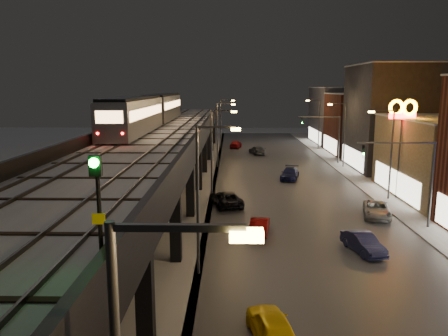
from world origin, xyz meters
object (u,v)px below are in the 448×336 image
object	(u,v)px
rail_signal	(97,188)
car_mid_dark	(257,151)
car_onc_dark	(377,210)
car_taxi	(272,328)
car_mid_silver	(226,199)
car_near_white	(260,226)
car_far_white	(236,144)
car_onc_silver	(363,244)
car_onc_white	(290,174)
subway_train	(151,110)

from	to	relation	value
rail_signal	car_mid_dark	bearing A→B (deg)	82.96
rail_signal	car_onc_dark	bearing A→B (deg)	58.53
car_taxi	car_onc_dark	xyz separation A→B (m)	(10.82, 19.08, -0.06)
car_mid_silver	car_onc_dark	bearing A→B (deg)	150.19
car_mid_dark	car_mid_silver	bearing A→B (deg)	67.81
car_near_white	car_mid_silver	size ratio (longest dim) A/B	0.76
car_mid_silver	car_mid_dark	size ratio (longest dim) A/B	1.09
car_far_white	car_onc_silver	xyz separation A→B (m)	(8.15, -51.89, -0.05)
car_taxi	car_mid_silver	xyz separation A→B (m)	(-2.27, 22.48, -0.01)
car_far_white	car_onc_dark	world-z (taller)	car_far_white
car_mid_dark	car_far_white	xyz separation A→B (m)	(-3.48, 7.62, 0.04)
car_onc_dark	car_onc_white	bearing A→B (deg)	123.88
subway_train	car_mid_silver	size ratio (longest dim) A/B	7.28
car_taxi	car_mid_silver	size ratio (longest dim) A/B	0.83
car_far_white	car_mid_silver	bearing A→B (deg)	99.61
subway_train	car_mid_silver	distance (m)	17.68
subway_train	rail_signal	xyz separation A→B (m)	(6.40, -42.45, 0.25)
car_near_white	car_mid_silver	xyz separation A→B (m)	(-2.68, 7.87, 0.07)
car_mid_silver	car_onc_silver	distance (m)	15.08
car_mid_silver	car_onc_dark	world-z (taller)	car_mid_silver
car_mid_silver	car_onc_silver	size ratio (longest dim) A/B	1.26
car_mid_silver	car_onc_white	size ratio (longest dim) A/B	1.05
rail_signal	car_taxi	world-z (taller)	rail_signal
rail_signal	car_taxi	size ratio (longest dim) A/B	0.68
car_onc_white	car_far_white	bearing A→B (deg)	116.68
car_taxi	car_mid_silver	bearing A→B (deg)	-94.41
rail_signal	car_far_white	xyz separation A→B (m)	(4.18, 69.65, -7.93)
subway_train	car_onc_dark	size ratio (longest dim) A/B	7.78
car_onc_silver	subway_train	bearing A→B (deg)	113.09
car_taxi	subway_train	bearing A→B (deg)	-82.11
car_taxi	car_mid_dark	world-z (taller)	car_taxi
car_near_white	car_mid_silver	world-z (taller)	car_mid_silver
car_far_white	car_onc_silver	bearing A→B (deg)	110.38
car_mid_dark	car_far_white	world-z (taller)	car_far_white
car_mid_dark	car_far_white	bearing A→B (deg)	-79.31
car_taxi	car_onc_white	bearing A→B (deg)	-108.94
rail_signal	car_near_white	size ratio (longest dim) A/B	0.75
rail_signal	car_taxi	xyz separation A→B (m)	(5.16, 7.03, -7.93)
car_mid_silver	car_onc_dark	distance (m)	13.53
rail_signal	car_far_white	size ratio (longest dim) A/B	0.68
car_onc_silver	car_onc_white	size ratio (longest dim) A/B	0.84
subway_train	car_onc_silver	distance (m)	31.94
rail_signal	car_mid_dark	size ratio (longest dim) A/B	0.62
subway_train	car_onc_silver	bearing A→B (deg)	-52.81
rail_signal	car_mid_silver	size ratio (longest dim) A/B	0.57
car_taxi	car_mid_dark	size ratio (longest dim) A/B	0.91
subway_train	car_taxi	bearing A→B (deg)	-71.92
car_onc_white	car_near_white	bearing A→B (deg)	-89.90
car_near_white	car_onc_white	size ratio (longest dim) A/B	0.80
car_onc_silver	car_onc_white	world-z (taller)	car_onc_white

